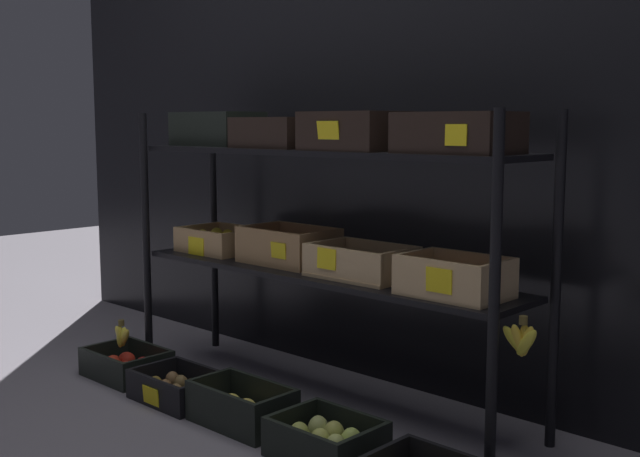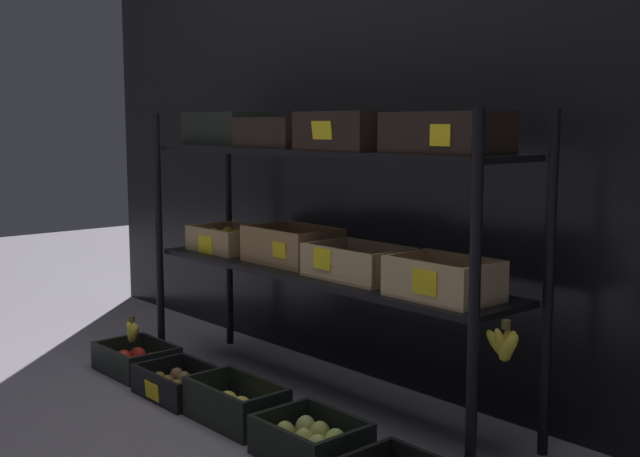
{
  "view_description": "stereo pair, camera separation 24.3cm",
  "coord_description": "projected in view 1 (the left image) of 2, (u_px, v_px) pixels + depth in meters",
  "views": [
    {
      "loc": [
        1.93,
        -2.04,
        1.01
      ],
      "look_at": [
        0.0,
        0.0,
        0.63
      ],
      "focal_mm": 44.44,
      "sensor_mm": 36.0,
      "label": 1
    },
    {
      "loc": [
        2.1,
        -1.87,
        1.01
      ],
      "look_at": [
        0.0,
        0.0,
        0.63
      ],
      "focal_mm": 44.44,
      "sensor_mm": 36.0,
      "label": 2
    }
  ],
  "objects": [
    {
      "name": "crate_ground_kiwi",
      "position": [
        178.0,
        389.0,
        2.89
      ],
      "size": [
        0.33,
        0.24,
        0.11
      ],
      "color": "black",
      "rests_on": "ground_plane"
    },
    {
      "name": "crate_ground_pear",
      "position": [
        326.0,
        441.0,
        2.39
      ],
      "size": [
        0.31,
        0.25,
        0.12
      ],
      "color": "black",
      "rests_on": "ground_plane"
    },
    {
      "name": "display_rack",
      "position": [
        322.0,
        206.0,
        2.82
      ],
      "size": [
        1.76,
        0.39,
        1.05
      ],
      "color": "black",
      "rests_on": "ground_plane"
    },
    {
      "name": "ground_plane",
      "position": [
        320.0,
        398.0,
        2.92
      ],
      "size": [
        10.0,
        10.0,
        0.0
      ],
      "primitive_type": "plane",
      "color": "slate"
    },
    {
      "name": "crate_ground_apple_red",
      "position": [
        127.0,
        366.0,
        3.16
      ],
      "size": [
        0.32,
        0.24,
        0.11
      ],
      "color": "black",
      "rests_on": "ground_plane"
    },
    {
      "name": "crate_ground_apple_gold",
      "position": [
        242.0,
        410.0,
        2.65
      ],
      "size": [
        0.36,
        0.2,
        0.14
      ],
      "color": "black",
      "rests_on": "ground_plane"
    },
    {
      "name": "banana_bunch_loose",
      "position": [
        122.0,
        336.0,
        3.17
      ],
      "size": [
        0.12,
        0.04,
        0.11
      ],
      "color": "brown",
      "rests_on": "crate_ground_apple_red"
    },
    {
      "name": "storefront_wall",
      "position": [
        388.0,
        96.0,
        3.05
      ],
      "size": [
        4.05,
        0.12,
        2.22
      ],
      "primitive_type": "cube",
      "color": "black",
      "rests_on": "ground_plane"
    }
  ]
}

